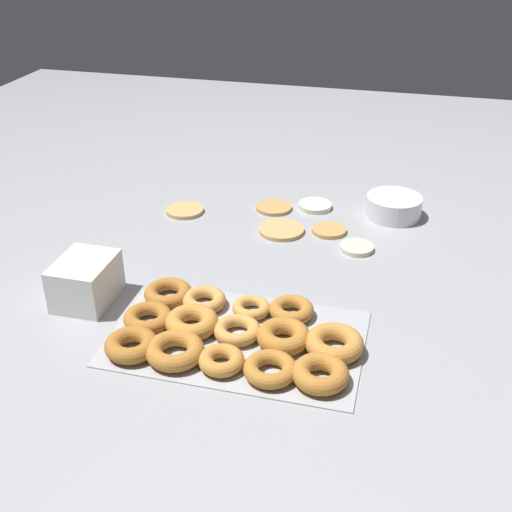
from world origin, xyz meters
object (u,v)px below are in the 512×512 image
pancake_3 (185,210)px  container_stack (86,281)px  pancake_5 (274,208)px  pancake_0 (281,230)px  batter_bowl (394,206)px  pancake_4 (357,248)px  pancake_1 (315,206)px  pancake_2 (329,230)px  donut_tray (232,334)px

pancake_3 → container_stack: container_stack is taller
pancake_5 → pancake_0: bearing=-68.9°
batter_bowl → pancake_5: bearing=-173.3°
pancake_4 → container_stack: size_ratio=0.58×
pancake_0 → pancake_1: pancake_1 is taller
pancake_4 → container_stack: bearing=-145.5°
pancake_0 → pancake_3: 0.29m
pancake_1 → pancake_2: size_ratio=1.03×
pancake_2 → pancake_3: size_ratio=0.87×
container_stack → pancake_3: bearing=83.7°
pancake_1 → donut_tray: bearing=-94.6°
pancake_1 → container_stack: size_ratio=0.66×
pancake_2 → container_stack: bearing=-135.5°
pancake_2 → pancake_3: bearing=177.2°
donut_tray → pancake_0: bearing=90.9°
pancake_5 → pancake_3: bearing=-161.3°
pancake_1 → donut_tray: size_ratio=0.19×
pancake_0 → container_stack: container_stack is taller
pancake_5 → container_stack: size_ratio=0.70×
pancake_1 → pancake_3: bearing=-161.4°
pancake_1 → pancake_5: size_ratio=0.93×
pancake_0 → batter_bowl: bearing=31.3°
pancake_1 → pancake_3: (-0.34, -0.11, -0.00)m
pancake_1 → pancake_4: size_ratio=1.13×
pancake_1 → pancake_3: 0.36m
pancake_3 → pancake_5: size_ratio=1.04×
pancake_0 → pancake_5: size_ratio=1.19×
pancake_0 → pancake_1: 0.17m
pancake_3 → pancake_5: 0.25m
donut_tray → container_stack: bearing=169.2°
pancake_1 → donut_tray: (-0.05, -0.64, 0.01)m
pancake_0 → container_stack: (-0.33, -0.42, 0.04)m
pancake_2 → batter_bowl: (0.15, 0.14, 0.02)m
pancake_1 → pancake_5: pancake_1 is taller
pancake_1 → pancake_4: pancake_1 is taller
pancake_3 → pancake_1: bearing=18.6°
pancake_4 → pancake_0: bearing=166.4°
pancake_0 → pancake_5: bearing=111.1°
pancake_4 → pancake_5: bearing=144.8°
donut_tray → batter_bowl: bearing=67.7°
pancake_0 → pancake_4: (0.20, -0.05, 0.00)m
pancake_2 → donut_tray: 0.52m
pancake_1 → container_stack: container_stack is taller
pancake_0 → pancake_5: same height
pancake_0 → pancake_3: bearing=170.2°
pancake_1 → container_stack: (-0.39, -0.58, 0.04)m
pancake_2 → pancake_5: (-0.17, 0.10, -0.00)m
pancake_5 → pancake_2: bearing=-30.4°
container_stack → pancake_1: bearing=55.9°
batter_bowl → pancake_3: bearing=-168.1°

